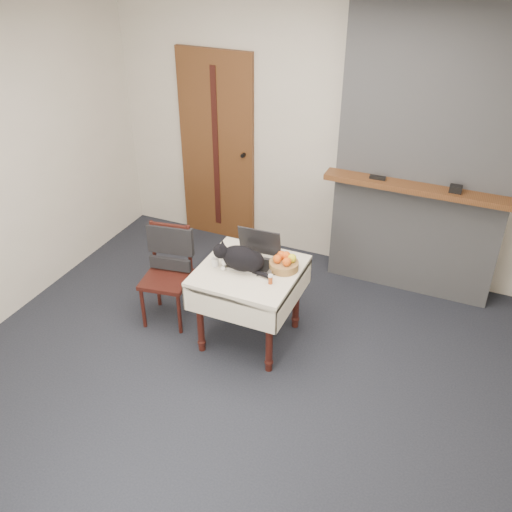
% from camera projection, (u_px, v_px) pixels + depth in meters
% --- Properties ---
extents(ground, '(4.50, 4.50, 0.00)m').
position_uv_depth(ground, '(243.00, 377.00, 4.46)').
color(ground, black).
rests_on(ground, ground).
extents(room_shell, '(4.52, 4.01, 2.61)m').
position_uv_depth(room_shell, '(269.00, 143.00, 3.89)').
color(room_shell, beige).
rests_on(room_shell, ground).
extents(door, '(0.82, 0.10, 2.00)m').
position_uv_depth(door, '(217.00, 149.00, 5.88)').
color(door, brown).
rests_on(door, ground).
extents(chimney, '(1.62, 0.48, 2.60)m').
position_uv_depth(chimney, '(426.00, 157.00, 4.90)').
color(chimney, gray).
rests_on(chimney, ground).
extents(side_table, '(0.78, 0.78, 0.70)m').
position_uv_depth(side_table, '(249.00, 281.00, 4.56)').
color(side_table, '#33130E').
rests_on(side_table, ground).
extents(laptop, '(0.37, 0.32, 0.26)m').
position_uv_depth(laptop, '(256.00, 255.00, 4.55)').
color(laptop, '#B7B7BC').
rests_on(laptop, side_table).
extents(cat, '(0.50, 0.26, 0.23)m').
position_uv_depth(cat, '(242.00, 259.00, 4.44)').
color(cat, black).
rests_on(cat, side_table).
extents(cream_jar, '(0.06, 0.06, 0.07)m').
position_uv_depth(cream_jar, '(215.00, 262.00, 4.52)').
color(cream_jar, silver).
rests_on(cream_jar, side_table).
extents(pill_bottle, '(0.04, 0.04, 0.08)m').
position_uv_depth(pill_bottle, '(270.00, 279.00, 4.31)').
color(pill_bottle, '#9C3D13').
rests_on(pill_bottle, side_table).
extents(fruit_basket, '(0.23, 0.23, 0.13)m').
position_uv_depth(fruit_basket, '(284.00, 263.00, 4.47)').
color(fruit_basket, olive).
rests_on(fruit_basket, side_table).
extents(desk_clutter, '(0.14, 0.05, 0.01)m').
position_uv_depth(desk_clutter, '(273.00, 271.00, 4.47)').
color(desk_clutter, black).
rests_on(desk_clutter, side_table).
extents(chair, '(0.45, 0.44, 0.87)m').
position_uv_depth(chair, '(169.00, 260.00, 4.88)').
color(chair, '#33130E').
rests_on(chair, ground).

